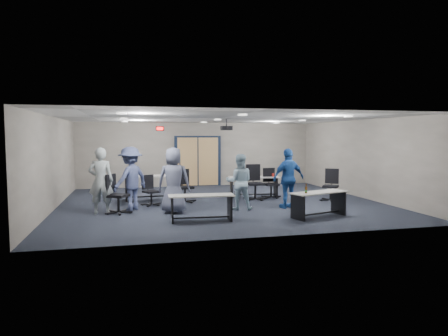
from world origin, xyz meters
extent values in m
plane|color=black|center=(0.00, 0.00, 0.00)|extent=(10.00, 10.00, 0.00)
cube|color=slate|center=(0.00, 4.50, 1.35)|extent=(10.00, 0.04, 2.70)
cube|color=slate|center=(0.00, -4.50, 1.35)|extent=(10.00, 0.04, 2.70)
cube|color=slate|center=(-5.00, 0.00, 1.35)|extent=(0.04, 9.00, 2.70)
cube|color=slate|center=(5.00, 0.00, 1.35)|extent=(0.04, 9.00, 2.70)
cube|color=white|center=(0.00, 0.00, 2.70)|extent=(10.00, 9.00, 0.04)
cube|color=black|center=(0.00, 4.47, 1.05)|extent=(2.00, 0.06, 2.20)
cube|color=tan|center=(-0.45, 4.45, 1.05)|extent=(0.85, 0.04, 2.05)
cube|color=tan|center=(0.45, 4.45, 1.05)|extent=(0.85, 0.04, 2.05)
cube|color=black|center=(-1.60, 4.45, 2.45)|extent=(0.32, 0.05, 0.18)
cube|color=#FF0C0C|center=(-1.60, 4.42, 2.45)|extent=(0.26, 0.02, 0.12)
cylinder|color=black|center=(0.30, 0.50, 2.58)|extent=(0.04, 0.04, 0.24)
cube|color=black|center=(0.30, 0.50, 2.40)|extent=(0.35, 0.30, 0.14)
cylinder|color=black|center=(0.30, 0.35, 2.40)|extent=(0.08, 0.03, 0.08)
cube|color=#A7A59E|center=(-1.10, -2.62, 0.65)|extent=(1.67, 0.64, 0.03)
cube|color=black|center=(-1.83, -2.57, 0.32)|extent=(0.08, 0.50, 0.64)
cube|color=black|center=(-0.38, -2.66, 0.32)|extent=(0.08, 0.50, 0.64)
cube|color=black|center=(-1.10, -2.62, 0.09)|extent=(1.46, 0.13, 0.04)
cube|color=#A7A59E|center=(2.01, -2.81, 0.65)|extent=(1.73, 1.02, 0.03)
cube|color=black|center=(1.32, -3.03, 0.32)|extent=(0.20, 0.49, 0.64)
cube|color=black|center=(2.71, -2.59, 0.32)|extent=(0.20, 0.49, 0.64)
cube|color=black|center=(2.01, -2.81, 0.09)|extent=(1.41, 0.49, 0.04)
cube|color=#A7A59E|center=(-2.08, 1.13, 0.80)|extent=(2.03, 0.73, 0.03)
cube|color=black|center=(-2.97, 1.11, 0.39)|extent=(0.07, 0.61, 0.78)
cube|color=black|center=(-1.19, 1.16, 0.39)|extent=(0.07, 0.61, 0.78)
cube|color=black|center=(-2.08, 1.13, 0.11)|extent=(1.78, 0.11, 0.04)
cube|color=#A7A59E|center=(1.38, 0.89, 0.70)|extent=(1.84, 0.85, 0.03)
cube|color=black|center=(0.60, 1.01, 0.34)|extent=(0.13, 0.54, 0.69)
cube|color=black|center=(2.15, 0.77, 0.34)|extent=(0.13, 0.54, 0.69)
cube|color=black|center=(1.38, 0.89, 0.10)|extent=(1.56, 0.29, 0.04)
cylinder|color=red|center=(2.06, 0.79, 0.78)|extent=(0.08, 0.08, 0.12)
imported|color=#A0ABAE|center=(-3.61, -1.07, 0.92)|extent=(0.71, 0.50, 1.83)
imported|color=#535972|center=(-1.66, -1.40, 0.92)|extent=(1.01, 0.77, 1.83)
imported|color=#99B8CB|center=(0.25, -1.28, 0.81)|extent=(0.91, 0.78, 1.62)
imported|color=navy|center=(1.74, -1.39, 0.89)|extent=(1.11, 0.64, 1.77)
imported|color=#434C78|center=(-2.82, -0.64, 0.92)|extent=(1.32, 1.31, 1.83)
camera|label=1|loc=(-2.82, -12.39, 2.13)|focal=32.00mm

